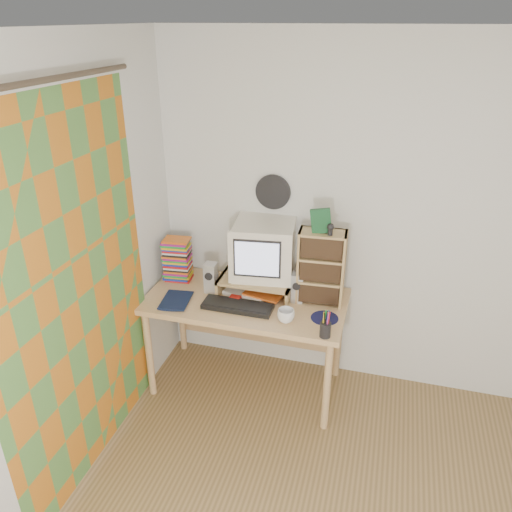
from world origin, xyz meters
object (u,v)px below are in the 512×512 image
Objects in this scene: keyboard at (238,306)px; mug at (286,316)px; cd_rack at (321,268)px; diary at (163,298)px; crt_monitor at (263,251)px; dvd_stack at (177,263)px; desk at (248,310)px.

keyboard is 0.36m from mug.
cd_rack reaches higher than diary.
mug reaches higher than diary.
diary is (-0.88, 0.02, -0.02)m from mug.
crt_monitor reaches higher than mug.
crt_monitor is 0.68m from dvd_stack.
dvd_stack is 2.37× the size of mug.
desk is at bearing -178.25° from cd_rack.
diary reaches higher than keyboard.
desk is at bearing -14.13° from dvd_stack.
diary is at bearing -159.33° from crt_monitor.
keyboard is at bearing -2.08° from diary.
desk is 0.47m from crt_monitor.
diary is at bearing 178.49° from mug.
desk is 5.22× the size of dvd_stack.
dvd_stack is 1.08m from cd_rack.
desk is 2.92× the size of keyboard.
diary is (-0.63, -0.33, -0.29)m from crt_monitor.
dvd_stack is at bearing 87.55° from diary.
mug reaches higher than desk.
mug reaches higher than keyboard.
desk is 0.64m from dvd_stack.
mug is (0.35, -0.07, 0.03)m from keyboard.
cd_rack is 4.61× the size of mug.
dvd_stack is (-0.66, -0.01, -0.18)m from crt_monitor.
dvd_stack reaches higher than keyboard.
cd_rack reaches higher than keyboard.
desk is at bearing 85.57° from keyboard.
diary is at bearing -174.63° from keyboard.
crt_monitor is at bearing -5.60° from dvd_stack.
crt_monitor is 0.79× the size of cd_rack.
desk is 0.25m from keyboard.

